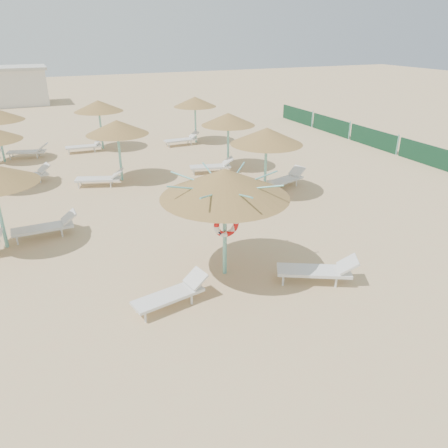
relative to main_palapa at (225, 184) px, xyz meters
name	(u,v)px	position (x,y,z in m)	size (l,w,h in m)	color
ground	(217,283)	(-0.40, -0.39, -2.64)	(120.00, 120.00, 0.00)	tan
main_palapa	(225,184)	(0.00, 0.00, 0.00)	(3.38, 3.38, 3.03)	#70C3B7
lounger_main_a	(173,293)	(-1.79, -0.90, -2.30)	(1.99, 0.96, 0.70)	silver
lounger_main_b	(319,270)	(2.13, -1.44, -2.27)	(2.15, 1.54, 0.76)	silver
palapa_field	(114,126)	(-0.88, 10.19, -0.33)	(14.47, 13.92, 2.72)	#70C3B7
windbreak_fence	(373,138)	(13.60, 9.57, -2.13)	(0.08, 19.84, 1.10)	#174731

